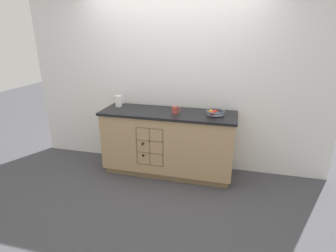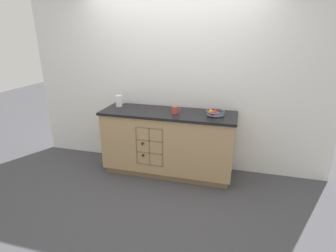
{
  "view_description": "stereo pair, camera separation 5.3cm",
  "coord_description": "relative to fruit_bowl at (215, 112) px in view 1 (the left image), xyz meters",
  "views": [
    {
      "loc": [
        0.84,
        -3.3,
        1.93
      ],
      "look_at": [
        0.0,
        0.0,
        0.71
      ],
      "focal_mm": 28.0,
      "sensor_mm": 36.0,
      "label": 1
    },
    {
      "loc": [
        0.89,
        -3.29,
        1.93
      ],
      "look_at": [
        0.0,
        0.0,
        0.71
      ],
      "focal_mm": 28.0,
      "sensor_mm": 36.0,
      "label": 2
    }
  ],
  "objects": [
    {
      "name": "back_wall",
      "position": [
        -0.63,
        0.34,
        0.32
      ],
      "size": [
        4.4,
        0.06,
        2.55
      ],
      "primitive_type": "cube",
      "color": "white",
      "rests_on": "ground_plane"
    },
    {
      "name": "ground_plane",
      "position": [
        -0.63,
        -0.0,
        -0.96
      ],
      "size": [
        14.0,
        14.0,
        0.0
      ],
      "primitive_type": "plane",
      "color": "#424247"
    },
    {
      "name": "kitchen_island",
      "position": [
        -0.63,
        -0.01,
        -0.49
      ],
      "size": [
        1.84,
        0.61,
        0.92
      ],
      "color": "olive",
      "rests_on": "ground_plane"
    },
    {
      "name": "ceramic_mug",
      "position": [
        -0.52,
        -0.04,
        0.01
      ],
      "size": [
        0.12,
        0.08,
        0.09
      ],
      "color": "#B7473D",
      "rests_on": "kitchen_island"
    },
    {
      "name": "white_pitcher",
      "position": [
        -1.39,
        0.1,
        0.04
      ],
      "size": [
        0.15,
        0.1,
        0.16
      ],
      "color": "white",
      "rests_on": "kitchen_island"
    },
    {
      "name": "fruit_bowl",
      "position": [
        0.0,
        0.0,
        0.0
      ],
      "size": [
        0.25,
        0.25,
        0.08
      ],
      "color": "#4C5666",
      "rests_on": "kitchen_island"
    }
  ]
}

